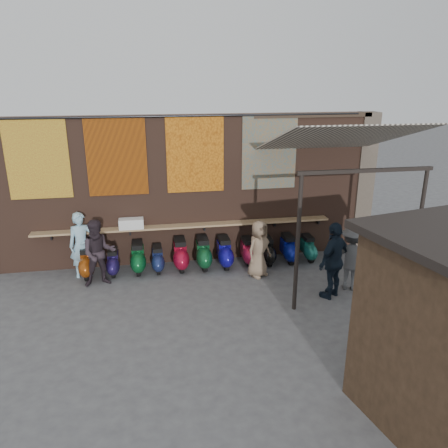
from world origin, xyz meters
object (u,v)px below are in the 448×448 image
Objects in this scene: scooter_stool_3 at (158,259)px; shopper_grey at (351,257)px; scooter_stool_1 at (113,262)px; scooter_stool_10 at (308,248)px; shelf_box at (131,224)px; scooter_stool_6 at (224,252)px; diner_right at (99,253)px; shopper_navy at (334,260)px; shopper_tan at (259,249)px; diner_left at (82,245)px; scooter_stool_2 at (138,258)px; scooter_stool_9 at (288,249)px; scooter_stool_0 at (87,262)px; scooter_stool_5 at (203,253)px; scooter_stool_8 at (267,250)px; scooter_stool_4 at (180,254)px; scooter_stool_7 at (248,251)px.

shopper_grey reaches higher than scooter_stool_3.
scooter_stool_10 is at bearing 0.26° from scooter_stool_1.
shelf_box reaches higher than scooter_stool_1.
diner_right reaches higher than scooter_stool_6.
scooter_stool_1 is 0.39× the size of shopper_navy.
shelf_box is 3.41m from shopper_tan.
diner_left is at bearing 179.31° from scooter_stool_6.
scooter_stool_2 is 1.18× the size of scooter_stool_3.
scooter_stool_9 is at bearing 3.28° from shopper_tan.
diner_right reaches higher than scooter_stool_0.
diner_left is (-3.11, 0.00, 0.44)m from scooter_stool_5.
scooter_stool_3 is 0.81× the size of scooter_stool_5.
scooter_stool_2 reaches higher than scooter_stool_8.
shopper_tan reaches higher than scooter_stool_3.
shopper_tan reaches higher than scooter_stool_5.
scooter_stool_1 is at bearing -179.37° from scooter_stool_5.
scooter_stool_5 is at bearing 0.63° from scooter_stool_1.
shopper_navy is at bearing -28.51° from shelf_box.
scooter_stool_0 is at bearing 179.90° from scooter_stool_6.
scooter_stool_4 is 3.59m from scooter_stool_10.
scooter_stool_2 is 1.15× the size of scooter_stool_10.
scooter_stool_4 is at bearing 3.24° from scooter_stool_3.
scooter_stool_9 is 0.59m from scooter_stool_10.
scooter_stool_2 is at bearing -12.48° from diner_left.
shopper_tan is at bearing -22.14° from scooter_stool_4.
diner_right is 6.11m from shopper_grey.
shopper_tan is at bearing -30.32° from scooter_stool_5.
scooter_stool_2 is 0.99× the size of scooter_stool_6.
scooter_stool_8 is at bearing -4.79° from scooter_stool_7.
shopper_tan is at bearing -16.52° from scooter_stool_3.
scooter_stool_9 is at bearing 0.69° from scooter_stool_6.
scooter_stool_1 is 1.15m from scooter_stool_3.
scooter_stool_1 is 0.94× the size of scooter_stool_7.
diner_right is 0.92× the size of shopper_navy.
diner_left is 4.52m from shopper_tan.
shopper_tan reaches higher than scooter_stool_9.
scooter_stool_4 is at bearing 1.16° from scooter_stool_1.
diner_left is at bearing 137.30° from shopper_tan.
shopper_navy is 2.00m from shopper_tan.
scooter_stool_4 is 0.53× the size of shopper_grey.
scooter_stool_0 is 2.40m from scooter_stool_4.
scooter_stool_0 is at bearing -179.88° from scooter_stool_8.
shopper_navy is at bearing -33.59° from diner_left.
scooter_stool_0 is at bearing -179.73° from scooter_stool_3.
scooter_stool_7 is at bearing 0.07° from scooter_stool_2.
scooter_stool_1 is 0.82× the size of scooter_stool_4.
scooter_stool_8 is 0.62m from scooter_stool_9.
scooter_stool_5 is at bearing -0.88° from scooter_stool_4.
diner_right is at bearing -170.95° from scooter_stool_7.
scooter_stool_8 is at bearing 0.79° from scooter_stool_6.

